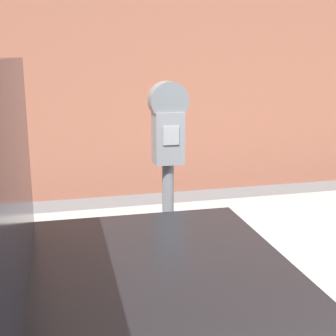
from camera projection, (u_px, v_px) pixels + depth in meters
name	position (u px, v px, depth m)	size (l,w,h in m)	color
sidewalk	(164.00, 260.00, 4.12)	(24.00, 2.80, 0.11)	#9E9B96
parking_meter	(168.00, 160.00, 2.80)	(0.22, 0.15, 1.56)	slate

